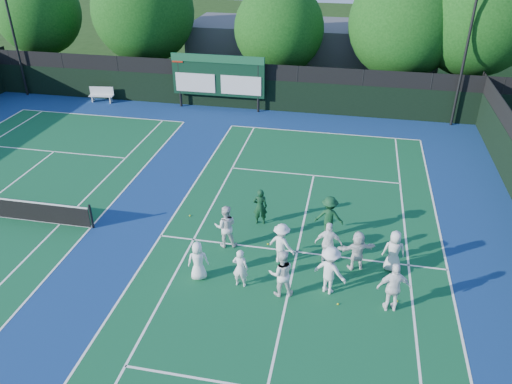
# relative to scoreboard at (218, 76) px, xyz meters

# --- Properties ---
(ground) EXTENTS (120.00, 120.00, 0.00)m
(ground) POSITION_rel_scoreboard_xyz_m (7.01, -15.59, -2.19)
(ground) COLOR #18340E
(ground) RESTS_ON ground
(court_apron) EXTENTS (34.00, 32.00, 0.01)m
(court_apron) POSITION_rel_scoreboard_xyz_m (1.01, -14.59, -2.19)
(court_apron) COLOR navy
(court_apron) RESTS_ON ground
(near_court) EXTENTS (11.05, 23.85, 0.01)m
(near_court) POSITION_rel_scoreboard_xyz_m (7.01, -14.59, -2.18)
(near_court) COLOR #10502C
(near_court) RESTS_ON ground
(back_fence) EXTENTS (34.00, 0.08, 3.00)m
(back_fence) POSITION_rel_scoreboard_xyz_m (1.01, 0.41, -0.83)
(back_fence) COLOR black
(back_fence) RESTS_ON ground
(scoreboard) EXTENTS (6.00, 0.21, 3.55)m
(scoreboard) POSITION_rel_scoreboard_xyz_m (0.00, 0.00, 0.00)
(scoreboard) COLOR black
(scoreboard) RESTS_ON ground
(clubhouse) EXTENTS (18.00, 6.00, 4.00)m
(clubhouse) POSITION_rel_scoreboard_xyz_m (5.01, 8.41, -0.19)
(clubhouse) COLOR #515055
(clubhouse) RESTS_ON ground
(light_pole_left) EXTENTS (1.20, 0.30, 10.12)m
(light_pole_left) POSITION_rel_scoreboard_xyz_m (-13.99, 0.11, 4.11)
(light_pole_left) COLOR black
(light_pole_left) RESTS_ON ground
(light_pole_right) EXTENTS (1.20, 0.30, 10.12)m
(light_pole_right) POSITION_rel_scoreboard_xyz_m (14.51, 0.11, 4.11)
(light_pole_right) COLOR black
(light_pole_right) RESTS_ON ground
(bench) EXTENTS (1.66, 0.64, 1.02)m
(bench) POSITION_rel_scoreboard_xyz_m (-8.11, -0.21, -1.64)
(bench) COLOR silver
(bench) RESTS_ON ground
(tree_a) EXTENTS (6.05, 6.05, 7.92)m
(tree_a) POSITION_rel_scoreboard_xyz_m (-14.27, 3.99, 2.54)
(tree_a) COLOR black
(tree_a) RESTS_ON ground
(tree_b) EXTENTS (7.04, 7.04, 8.76)m
(tree_b) POSITION_rel_scoreboard_xyz_m (-6.13, 3.99, 2.87)
(tree_b) COLOR black
(tree_b) RESTS_ON ground
(tree_c) EXTENTS (5.99, 5.99, 7.46)m
(tree_c) POSITION_rel_scoreboard_xyz_m (3.40, 3.99, 2.11)
(tree_c) COLOR black
(tree_c) RESTS_ON ground
(tree_d) EXTENTS (7.01, 7.01, 8.62)m
(tree_d) POSITION_rel_scoreboard_xyz_m (11.41, 3.99, 2.74)
(tree_d) COLOR black
(tree_d) RESTS_ON ground
(tree_e) EXTENTS (7.48, 7.48, 9.49)m
(tree_e) POSITION_rel_scoreboard_xyz_m (15.68, 3.99, 3.37)
(tree_e) COLOR black
(tree_e) RESTS_ON ground
(tennis_ball_1) EXTENTS (0.07, 0.07, 0.07)m
(tennis_ball_1) POSITION_rel_scoreboard_xyz_m (10.71, -13.75, -2.16)
(tennis_ball_1) COLOR #C1CD18
(tennis_ball_1) RESTS_ON ground
(tennis_ball_2) EXTENTS (0.07, 0.07, 0.07)m
(tennis_ball_2) POSITION_rel_scoreboard_xyz_m (10.63, -16.68, -2.16)
(tennis_ball_2) COLOR #C1CD18
(tennis_ball_2) RESTS_ON ground
(tennis_ball_3) EXTENTS (0.07, 0.07, 0.07)m
(tennis_ball_3) POSITION_rel_scoreboard_xyz_m (2.22, -12.96, -2.16)
(tennis_ball_3) COLOR #C1CD18
(tennis_ball_3) RESTS_ON ground
(tennis_ball_4) EXTENTS (0.07, 0.07, 0.07)m
(tennis_ball_4) POSITION_rel_scoreboard_xyz_m (5.84, -14.33, -2.16)
(tennis_ball_4) COLOR #C1CD18
(tennis_ball_4) RESTS_ON ground
(tennis_ball_5) EXTENTS (0.07, 0.07, 0.07)m
(tennis_ball_5) POSITION_rel_scoreboard_xyz_m (8.71, -17.21, -2.16)
(tennis_ball_5) COLOR #C1CD18
(tennis_ball_5) RESTS_ON ground
(player_front_0) EXTENTS (0.84, 0.67, 1.49)m
(player_front_0) POSITION_rel_scoreboard_xyz_m (3.81, -16.78, -1.45)
(player_front_0) COLOR white
(player_front_0) RESTS_ON ground
(player_front_1) EXTENTS (0.57, 0.39, 1.49)m
(player_front_1) POSITION_rel_scoreboard_xyz_m (5.34, -16.88, -1.44)
(player_front_1) COLOR white
(player_front_1) RESTS_ON ground
(player_front_2) EXTENTS (0.99, 0.86, 1.75)m
(player_front_2) POSITION_rel_scoreboard_xyz_m (6.77, -17.03, -1.32)
(player_front_2) COLOR white
(player_front_2) RESTS_ON ground
(player_front_3) EXTENTS (1.33, 1.07, 1.80)m
(player_front_3) POSITION_rel_scoreboard_xyz_m (8.34, -16.59, -1.29)
(player_front_3) COLOR white
(player_front_3) RESTS_ON ground
(player_front_4) EXTENTS (1.13, 0.62, 1.83)m
(player_front_4) POSITION_rel_scoreboard_xyz_m (10.39, -17.08, -1.28)
(player_front_4) COLOR white
(player_front_4) RESTS_ON ground
(player_back_0) EXTENTS (0.97, 0.83, 1.75)m
(player_back_0) POSITION_rel_scoreboard_xyz_m (4.26, -14.68, -1.31)
(player_back_0) COLOR silver
(player_back_0) RESTS_ON ground
(player_back_1) EXTENTS (1.21, 0.99, 1.63)m
(player_back_1) POSITION_rel_scoreboard_xyz_m (6.51, -15.30, -1.38)
(player_back_1) COLOR white
(player_back_1) RESTS_ON ground
(player_back_2) EXTENTS (0.99, 0.41, 1.69)m
(player_back_2) POSITION_rel_scoreboard_xyz_m (8.17, -14.96, -1.35)
(player_back_2) COLOR white
(player_back_2) RESTS_ON ground
(player_back_3) EXTENTS (1.50, 0.91, 1.55)m
(player_back_3) POSITION_rel_scoreboard_xyz_m (9.21, -15.11, -1.42)
(player_back_3) COLOR silver
(player_back_3) RESTS_ON ground
(player_back_4) EXTENTS (0.81, 0.55, 1.61)m
(player_back_4) POSITION_rel_scoreboard_xyz_m (10.49, -14.92, -1.39)
(player_back_4) COLOR silver
(player_back_4) RESTS_ON ground
(coach_left) EXTENTS (0.65, 0.49, 1.59)m
(coach_left) POSITION_rel_scoreboard_xyz_m (5.24, -12.87, -1.39)
(coach_left) COLOR #0E341B
(coach_left) RESTS_ON ground
(coach_right) EXTENTS (1.13, 0.65, 1.74)m
(coach_right) POSITION_rel_scoreboard_xyz_m (8.06, -13.21, -1.32)
(coach_right) COLOR #103D1F
(coach_right) RESTS_ON ground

